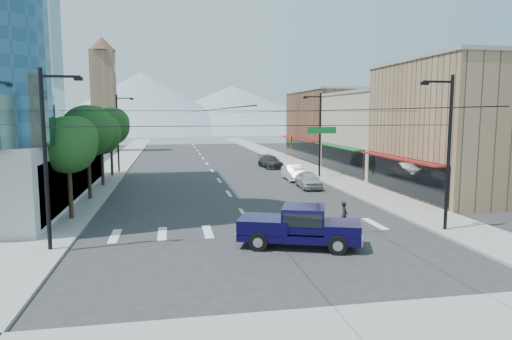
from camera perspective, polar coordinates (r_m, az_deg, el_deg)
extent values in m
plane|color=#28282B|center=(25.85, 0.48, -8.27)|extent=(160.00, 160.00, 0.00)
cube|color=gray|center=(65.22, -16.85, 0.79)|extent=(4.00, 120.00, 0.15)
cube|color=gray|center=(66.96, 4.01, 1.23)|extent=(4.00, 120.00, 0.15)
cube|color=gray|center=(14.96, 9.86, -19.88)|extent=(28.00, 4.00, 0.15)
cube|color=#8C6B4C|center=(42.47, 25.23, 4.58)|extent=(12.00, 14.00, 11.00)
cube|color=tan|center=(54.48, 16.55, 4.30)|extent=(12.00, 14.00, 9.00)
cube|color=brown|center=(69.09, 10.51, 5.40)|extent=(12.00, 18.00, 10.00)
cube|color=#8C6B4C|center=(87.29, -18.46, 8.10)|extent=(4.00, 4.00, 18.00)
cone|color=brown|center=(88.13, -18.72, 14.74)|extent=(4.80, 4.80, 2.40)
cone|color=gray|center=(174.82, -14.05, 8.19)|extent=(80.00, 80.00, 22.00)
cone|color=gray|center=(186.14, -2.93, 7.69)|extent=(90.00, 90.00, 18.00)
cylinder|color=black|center=(31.47, -22.22, -1.80)|extent=(0.28, 0.28, 4.55)
sphere|color=#174518|center=(31.20, -22.45, 2.92)|extent=(3.64, 3.64, 3.64)
sphere|color=#174518|center=(31.39, -21.65, 3.71)|extent=(2.86, 2.86, 2.86)
cylinder|color=black|center=(38.25, -20.15, 0.20)|extent=(0.28, 0.28, 5.11)
sphere|color=#174518|center=(38.04, -20.34, 4.57)|extent=(4.09, 4.09, 4.09)
sphere|color=#174518|center=(38.26, -19.69, 5.20)|extent=(3.21, 3.21, 3.21)
cylinder|color=black|center=(45.16, -18.68, 0.88)|extent=(0.28, 0.28, 4.55)
sphere|color=#174518|center=(44.97, -18.81, 4.18)|extent=(3.64, 3.64, 3.64)
sphere|color=#174518|center=(45.20, -18.27, 4.72)|extent=(2.86, 2.86, 2.86)
cylinder|color=black|center=(52.04, -17.62, 2.00)|extent=(0.28, 0.28, 5.11)
sphere|color=#174518|center=(51.89, -17.74, 5.21)|extent=(4.09, 4.09, 4.09)
sphere|color=#174518|center=(52.13, -17.27, 5.68)|extent=(3.21, 3.21, 3.21)
cylinder|color=black|center=(24.34, -24.83, 0.91)|extent=(0.20, 0.20, 9.00)
cylinder|color=black|center=(28.26, 22.95, 1.76)|extent=(0.20, 0.20, 9.00)
cylinder|color=black|center=(23.96, 0.95, 5.54)|extent=(21.60, 0.04, 0.04)
imported|color=gold|center=(24.35, 4.41, 3.07)|extent=(0.16, 0.20, 1.00)
cube|color=#0C6626|center=(24.80, 8.24, 4.95)|extent=(1.60, 0.06, 0.35)
cylinder|color=black|center=(54.85, -16.90, 4.30)|extent=(0.20, 0.20, 9.00)
cube|color=black|center=(54.74, -16.11, 8.62)|extent=(1.80, 0.12, 0.12)
cube|color=black|center=(54.67, -15.26, 8.55)|extent=(0.40, 0.25, 0.18)
cylinder|color=black|center=(49.06, 7.99, 4.25)|extent=(0.20, 0.20, 9.00)
cube|color=black|center=(48.76, 7.06, 9.07)|extent=(1.80, 0.12, 0.12)
cube|color=black|center=(48.52, 6.14, 8.97)|extent=(0.40, 0.25, 0.18)
cube|color=#0A0733|center=(23.83, 5.40, -8.10)|extent=(6.55, 4.18, 0.39)
cube|color=#0A0733|center=(23.68, 10.73, -7.16)|extent=(2.40, 2.61, 0.62)
cube|color=#0A0733|center=(23.60, 5.97, -6.01)|extent=(2.70, 2.67, 1.23)
cube|color=black|center=(23.57, 5.97, -5.75)|extent=(2.50, 2.62, 0.67)
cube|color=#0A0733|center=(23.88, 1.09, -6.79)|extent=(3.18, 2.97, 0.73)
cube|color=silver|center=(23.84, 12.88, -8.24)|extent=(0.84, 2.05, 0.39)
cube|color=silver|center=(24.21, -1.96, -7.83)|extent=(0.84, 2.05, 0.34)
cylinder|color=black|center=(22.81, 10.20, -9.25)|extent=(1.00, 0.63, 0.94)
cylinder|color=black|center=(24.86, 10.11, -7.88)|extent=(1.00, 0.63, 0.94)
cylinder|color=black|center=(23.05, 0.30, -8.96)|extent=(1.00, 0.63, 0.94)
cylinder|color=black|center=(25.08, 1.04, -7.64)|extent=(1.00, 0.63, 0.94)
imported|color=black|center=(27.77, 10.99, -5.57)|extent=(0.61, 0.71, 1.66)
imported|color=#B2B3B7|center=(42.33, 6.56, -1.23)|extent=(2.06, 4.64, 1.55)
imported|color=silver|center=(47.42, 4.70, -0.31)|extent=(1.75, 4.78, 1.57)
imported|color=#2D2D2F|center=(58.17, 1.79, 1.05)|extent=(2.64, 5.45, 1.53)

